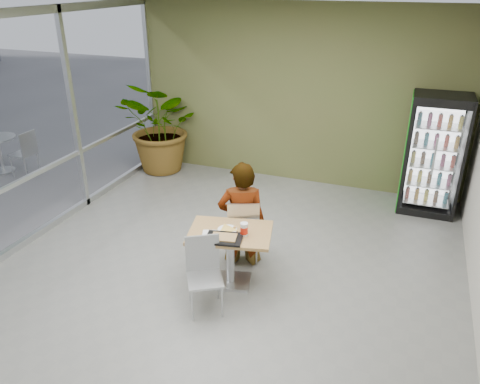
% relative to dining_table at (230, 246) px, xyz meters
% --- Properties ---
extents(ground, '(7.00, 7.00, 0.00)m').
position_rel_dining_table_xyz_m(ground, '(-0.15, 0.05, -0.54)').
color(ground, slate).
rests_on(ground, ground).
extents(room_envelope, '(6.00, 7.00, 3.20)m').
position_rel_dining_table_xyz_m(room_envelope, '(-0.15, 0.05, 1.06)').
color(room_envelope, beige).
rests_on(room_envelope, ground).
extents(storefront_frame, '(0.10, 7.00, 3.20)m').
position_rel_dining_table_xyz_m(storefront_frame, '(-3.15, 0.05, 1.06)').
color(storefront_frame, '#B6B8BB').
rests_on(storefront_frame, ground).
extents(dining_table, '(1.13, 0.90, 0.75)m').
position_rel_dining_table_xyz_m(dining_table, '(0.00, 0.00, 0.00)').
color(dining_table, '#B3874C').
rests_on(dining_table, ground).
extents(chair_far, '(0.54, 0.54, 0.94)m').
position_rel_dining_table_xyz_m(chair_far, '(-0.02, 0.50, 0.01)').
color(chair_far, '#B6B8BB').
rests_on(chair_far, ground).
extents(chair_near, '(0.54, 0.55, 0.89)m').
position_rel_dining_table_xyz_m(chair_near, '(-0.12, -0.51, -0.01)').
color(chair_near, '#B6B8BB').
rests_on(chair_near, ground).
extents(seated_woman, '(0.75, 0.62, 1.74)m').
position_rel_dining_table_xyz_m(seated_woman, '(-0.05, 0.54, 0.04)').
color(seated_woman, black).
rests_on(seated_woman, ground).
extents(pizza_plate, '(0.34, 0.31, 0.03)m').
position_rel_dining_table_xyz_m(pizza_plate, '(-0.05, 0.02, 0.23)').
color(pizza_plate, white).
rests_on(pizza_plate, dining_table).
extents(soda_cup, '(0.09, 0.09, 0.17)m').
position_rel_dining_table_xyz_m(soda_cup, '(0.19, -0.03, 0.29)').
color(soda_cup, white).
rests_on(soda_cup, dining_table).
extents(napkin_stack, '(0.21, 0.21, 0.02)m').
position_rel_dining_table_xyz_m(napkin_stack, '(-0.21, -0.16, 0.22)').
color(napkin_stack, white).
rests_on(napkin_stack, dining_table).
extents(cafeteria_tray, '(0.48, 0.39, 0.02)m').
position_rel_dining_table_xyz_m(cafeteria_tray, '(0.00, -0.20, 0.23)').
color(cafeteria_tray, black).
rests_on(cafeteria_tray, dining_table).
extents(beverage_fridge, '(0.89, 0.69, 1.94)m').
position_rel_dining_table_xyz_m(beverage_fridge, '(2.26, 3.07, 0.43)').
color(beverage_fridge, black).
rests_on(beverage_fridge, ground).
extents(potted_plant, '(2.00, 1.86, 1.81)m').
position_rel_dining_table_xyz_m(potted_plant, '(-2.62, 3.06, 0.37)').
color(potted_plant, '#296528').
rests_on(potted_plant, ground).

